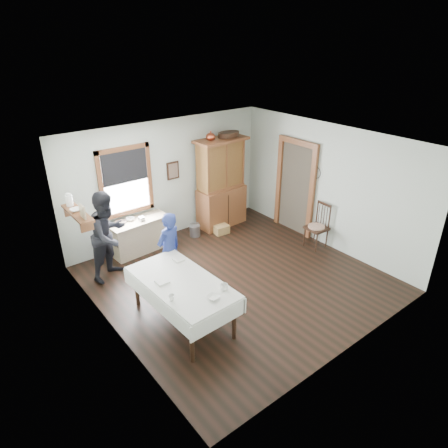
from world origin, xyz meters
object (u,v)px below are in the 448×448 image
object	(u,v)px
work_counter	(140,236)
dining_table	(182,301)
pail	(195,231)
spindle_chair	(317,226)
woman_blue	(170,253)
figure_dark	(109,238)
wicker_basket	(221,229)
china_hutch	(221,183)

from	to	relation	value
work_counter	dining_table	world-z (taller)	dining_table
dining_table	pail	size ratio (longest dim) A/B	7.34
work_counter	spindle_chair	world-z (taller)	spindle_chair
woman_blue	figure_dark	distance (m)	1.25
dining_table	pail	xyz separation A→B (m)	(1.89, 2.41, -0.26)
wicker_basket	woman_blue	xyz separation A→B (m)	(-2.07, -1.11, 0.60)
dining_table	woman_blue	world-z (taller)	woman_blue
work_counter	dining_table	bearing A→B (deg)	-106.34
wicker_basket	woman_blue	size ratio (longest dim) A/B	0.25
dining_table	spindle_chair	world-z (taller)	spindle_chair
work_counter	spindle_chair	xyz separation A→B (m)	(3.16, -2.24, 0.14)
spindle_chair	woman_blue	distance (m)	3.41
pail	figure_dark	size ratio (longest dim) A/B	0.16
china_hutch	figure_dark	size ratio (longest dim) A/B	1.32
wicker_basket	spindle_chair	bearing A→B (deg)	-55.12
pail	china_hutch	bearing A→B (deg)	7.62
pail	wicker_basket	xyz separation A→B (m)	(0.57, -0.29, -0.03)
china_hutch	pail	size ratio (longest dim) A/B	8.07
dining_table	pail	world-z (taller)	dining_table
dining_table	figure_dark	xyz separation A→B (m)	(-0.33, 2.03, 0.43)
work_counter	wicker_basket	size ratio (longest dim) A/B	3.79
figure_dark	wicker_basket	bearing A→B (deg)	-23.07
wicker_basket	work_counter	bearing A→B (deg)	167.04
china_hutch	wicker_basket	world-z (taller)	china_hutch
china_hutch	dining_table	xyz separation A→B (m)	(-2.78, -2.53, -0.69)
spindle_chair	wicker_basket	distance (m)	2.24
spindle_chair	figure_dark	xyz separation A→B (m)	(-4.05, 1.71, 0.31)
china_hutch	woman_blue	bearing A→B (deg)	-149.71
china_hutch	wicker_basket	distance (m)	1.11
dining_table	figure_dark	size ratio (longest dim) A/B	1.20
china_hutch	figure_dark	bearing A→B (deg)	-172.90
work_counter	figure_dark	xyz separation A→B (m)	(-0.89, -0.54, 0.45)
spindle_chair	pail	xyz separation A→B (m)	(-1.83, 2.09, -0.37)
work_counter	pail	distance (m)	1.36
dining_table	wicker_basket	xyz separation A→B (m)	(2.46, 2.13, -0.29)
woman_blue	wicker_basket	bearing A→B (deg)	-166.20
spindle_chair	pail	world-z (taller)	spindle_chair
spindle_chair	china_hutch	bearing A→B (deg)	116.81
spindle_chair	pail	distance (m)	2.80
china_hutch	pail	world-z (taller)	china_hutch
work_counter	wicker_basket	bearing A→B (deg)	-17.03
woman_blue	figure_dark	xyz separation A→B (m)	(-0.72, 1.01, 0.12)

